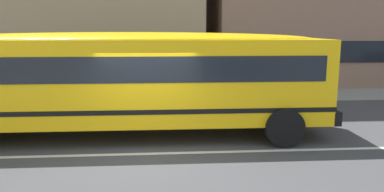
{
  "coord_description": "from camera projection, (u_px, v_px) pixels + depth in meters",
  "views": [
    {
      "loc": [
        0.48,
        -8.8,
        3.1
      ],
      "look_at": [
        1.19,
        0.83,
        1.31
      ],
      "focal_mm": 34.17,
      "sensor_mm": 36.0,
      "label": 1
    }
  ],
  "objects": [
    {
      "name": "lane_centreline",
      "position": [
        147.0,
        154.0,
        9.16
      ],
      "size": [
        110.0,
        0.16,
        0.01
      ],
      "primitive_type": "cube",
      "color": "silver",
      "rests_on": "ground_plane"
    },
    {
      "name": "sidewalk_far",
      "position": [
        155.0,
        97.0,
        16.8
      ],
      "size": [
        120.0,
        3.0,
        0.01
      ],
      "primitive_type": "cube",
      "color": "gray",
      "rests_on": "ground_plane"
    },
    {
      "name": "ground_plane",
      "position": [
        147.0,
        154.0,
        9.16
      ],
      "size": [
        400.0,
        400.0,
        0.0
      ],
      "primitive_type": "plane",
      "color": "#424244"
    },
    {
      "name": "school_bus",
      "position": [
        113.0,
        75.0,
        10.38
      ],
      "size": [
        13.43,
        3.23,
        3.0
      ],
      "rotation": [
        0.0,
        0.0,
        3.13
      ],
      "color": "yellow",
      "rests_on": "ground_plane"
    }
  ]
}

